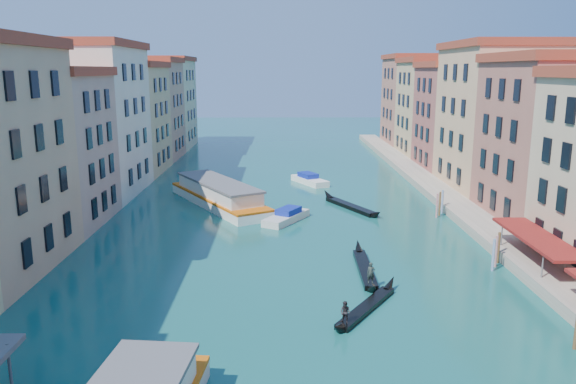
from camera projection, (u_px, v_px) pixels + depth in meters
left_bank_palazzos at (76, 129)px, 71.36m from camera, size 12.80×128.40×21.00m
right_bank_palazzos at (513, 128)px, 72.33m from camera, size 12.80×128.40×21.00m
quay at (446, 198)px, 74.21m from camera, size 4.00×140.00×1.00m
mooring_poles_right at (557, 305)px, 38.64m from camera, size 1.44×54.24×3.20m
vaporetto_far at (218, 194)px, 72.34m from camera, size 14.91×20.87×3.17m
gondola_fore at (365, 267)px, 48.67m from camera, size 1.31×11.92×2.38m
gondola_right at (365, 306)px, 40.60m from camera, size 6.53×9.41×2.14m
gondola_far at (349, 205)px, 71.04m from camera, size 6.80×12.19×1.86m
motorboat_mid at (287, 216)px, 64.78m from camera, size 5.67×7.40×1.50m
motorboat_far at (309, 179)px, 86.30m from camera, size 5.69×7.91×1.59m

